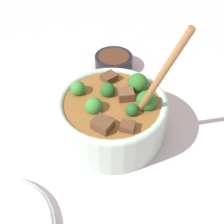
{
  "coord_description": "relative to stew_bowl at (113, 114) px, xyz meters",
  "views": [
    {
      "loc": [
        0.38,
        0.16,
        0.47
      ],
      "look_at": [
        0.0,
        0.0,
        0.06
      ],
      "focal_mm": 45.0,
      "sensor_mm": 36.0,
      "label": 1
    }
  ],
  "objects": [
    {
      "name": "ground_plane",
      "position": [
        0.0,
        -0.0,
        -0.06
      ],
      "size": [
        4.0,
        4.0,
        0.0
      ],
      "primitive_type": "plane",
      "color": "silver"
    },
    {
      "name": "stew_bowl",
      "position": [
        0.0,
        0.0,
        0.0
      ],
      "size": [
        0.22,
        0.24,
        0.28
      ],
      "color": "#B2C6BC",
      "rests_on": "ground_plane"
    },
    {
      "name": "condiment_bowl",
      "position": [
        -0.22,
        -0.09,
        -0.03
      ],
      "size": [
        0.1,
        0.1,
        0.04
      ],
      "color": "black",
      "rests_on": "ground_plane"
    }
  ]
}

